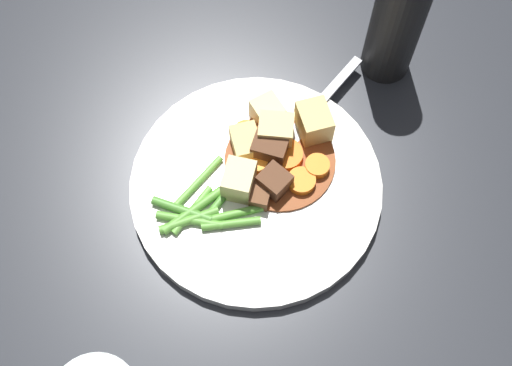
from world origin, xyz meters
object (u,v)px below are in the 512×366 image
carrot_slice_4 (255,162)px  potato_chunk_1 (239,180)px  carrot_slice_1 (286,155)px  carrot_slice_2 (317,167)px  potato_chunk_3 (246,143)px  meat_chunk_2 (274,182)px  potato_chunk_0 (276,132)px  carrot_slice_3 (301,182)px  potato_chunk_2 (314,122)px  meat_chunk_0 (270,147)px  potato_chunk_4 (267,112)px  dinner_plate (256,186)px  meat_chunk_1 (260,196)px  pepper_mill (397,22)px  fork (308,116)px  carrot_slice_0 (246,133)px

carrot_slice_4 → potato_chunk_1: (-0.03, -0.01, 0.01)m
carrot_slice_1 → carrot_slice_2: carrot_slice_2 is taller
potato_chunk_3 → meat_chunk_2: (0.00, -0.05, 0.00)m
potato_chunk_3 → potato_chunk_0: bearing=-12.8°
carrot_slice_3 → potato_chunk_2: (0.05, 0.04, 0.01)m
carrot_slice_2 → carrot_slice_4: bearing=142.5°
carrot_slice_3 → meat_chunk_0: 0.05m
potato_chunk_4 → meat_chunk_2: bearing=-118.2°
dinner_plate → meat_chunk_2: size_ratio=9.13×
carrot_slice_2 → meat_chunk_1: meat_chunk_1 is taller
potato_chunk_1 → potato_chunk_4: 0.08m
dinner_plate → potato_chunk_0: (0.04, 0.03, 0.02)m
meat_chunk_1 → carrot_slice_4: bearing=65.3°
potato_chunk_1 → meat_chunk_2: (0.03, -0.02, -0.00)m
potato_chunk_1 → pepper_mill: size_ratio=0.24×
meat_chunk_0 → meat_chunk_1: size_ratio=1.41×
carrot_slice_3 → meat_chunk_1: size_ratio=1.17×
meat_chunk_2 → carrot_slice_1: bearing=37.2°
dinner_plate → fork: bearing=21.8°
potato_chunk_0 → potato_chunk_2: bearing=-17.6°
potato_chunk_4 → meat_chunk_2: (-0.04, -0.07, -0.00)m
dinner_plate → fork: size_ratio=1.49×
carrot_slice_1 → potato_chunk_1: 0.06m
carrot_slice_3 → potato_chunk_1: size_ratio=0.81×
meat_chunk_1 → pepper_mill: (0.21, 0.07, 0.05)m
potato_chunk_0 → potato_chunk_3: 0.03m
potato_chunk_2 → meat_chunk_1: (-0.09, -0.04, -0.01)m
carrot_slice_1 → fork: size_ratio=0.20×
fork → carrot_slice_1: bearing=-149.5°
potato_chunk_0 → carrot_slice_1: bearing=-98.1°
carrot_slice_3 → potato_chunk_1: bearing=150.2°
carrot_slice_1 → potato_chunk_4: bearing=79.0°
carrot_slice_3 → pepper_mill: size_ratio=0.20×
dinner_plate → pepper_mill: (0.21, 0.05, 0.07)m
pepper_mill → dinner_plate: bearing=-165.8°
carrot_slice_1 → meat_chunk_2: (-0.03, -0.02, 0.01)m
meat_chunk_2 → meat_chunk_1: bearing=-169.4°
dinner_plate → carrot_slice_0: 0.06m
potato_chunk_4 → meat_chunk_0: meat_chunk_0 is taller
carrot_slice_1 → meat_chunk_1: meat_chunk_1 is taller
carrot_slice_3 → potato_chunk_3: potato_chunk_3 is taller
carrot_slice_2 → carrot_slice_0: bearing=118.3°
carrot_slice_1 → potato_chunk_1: size_ratio=1.00×
potato_chunk_2 → meat_chunk_0: size_ratio=1.10×
carrot_slice_2 → carrot_slice_3: bearing=-167.9°
potato_chunk_2 → fork: 0.02m
carrot_slice_0 → carrot_slice_4: bearing=-107.7°
carrot_slice_3 → potato_chunk_4: bearing=81.1°
meat_chunk_0 → carrot_slice_3: bearing=-81.0°
meat_chunk_0 → meat_chunk_1: (-0.04, -0.04, -0.01)m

